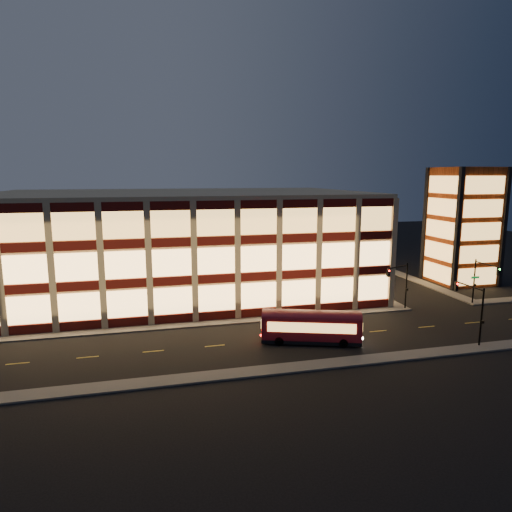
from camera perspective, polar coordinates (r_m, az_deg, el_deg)
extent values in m
plane|color=black|center=(52.42, -4.01, -8.64)|extent=(200.00, 200.00, 0.00)
cube|color=#514F4C|center=(52.94, -7.44, -8.43)|extent=(54.00, 2.00, 0.15)
cube|color=#514F4C|center=(74.93, 11.25, -3.02)|extent=(2.00, 30.00, 0.15)
cube|color=#514F4C|center=(71.53, 29.36, -4.77)|extent=(14.00, 2.00, 0.15)
cube|color=#514F4C|center=(80.16, 18.39, -2.49)|extent=(2.00, 30.00, 0.15)
cube|color=#514F4C|center=(40.52, -0.72, -14.30)|extent=(100.00, 2.00, 0.15)
cube|color=tan|center=(66.88, -9.15, 1.52)|extent=(50.00, 30.00, 14.00)
cube|color=tan|center=(66.20, -9.33, 7.74)|extent=(50.40, 30.40, 0.50)
cube|color=#470C0A|center=(53.59, -7.56, -7.55)|extent=(50.10, 0.25, 1.00)
cube|color=#FFBE6B|center=(53.02, -7.62, -5.38)|extent=(49.00, 0.20, 3.00)
cube|color=#470C0A|center=(74.43, 10.65, -2.63)|extent=(0.25, 30.10, 1.00)
cube|color=#FFBE6B|center=(74.00, 10.69, -1.05)|extent=(0.20, 29.00, 3.00)
cube|color=#470C0A|center=(52.43, -7.67, -2.96)|extent=(50.10, 0.25, 1.00)
cube|color=#FFBE6B|center=(52.02, -7.73, -0.71)|extent=(49.00, 0.20, 3.00)
cube|color=#470C0A|center=(73.61, 10.76, 0.71)|extent=(0.25, 30.10, 1.00)
cube|color=#FFBE6B|center=(73.29, 10.80, 2.33)|extent=(0.20, 29.00, 3.00)
cube|color=#470C0A|center=(51.63, -7.79, 1.80)|extent=(50.10, 0.25, 1.00)
cube|color=#FFBE6B|center=(51.39, -7.85, 4.12)|extent=(49.00, 0.20, 3.00)
cube|color=#470C0A|center=(73.03, 10.87, 4.12)|extent=(0.25, 30.10, 1.00)
cube|color=#FFBE6B|center=(72.84, 10.91, 5.76)|extent=(0.20, 29.00, 3.00)
cube|color=#8C3814|center=(78.22, 24.44, 3.45)|extent=(8.00, 8.00, 18.00)
cube|color=black|center=(72.63, 23.90, 3.05)|extent=(0.60, 0.60, 18.00)
cube|color=black|center=(77.78, 28.57, 3.09)|extent=(0.60, 0.60, 18.00)
cube|color=black|center=(79.06, 20.37, 3.78)|extent=(0.60, 0.60, 18.00)
cube|color=black|center=(83.81, 24.91, 3.80)|extent=(0.60, 0.60, 18.00)
cube|color=#FFB759|center=(76.17, 25.93, -2.31)|extent=(6.60, 0.16, 2.60)
cube|color=#FFB759|center=(76.83, 21.66, -1.90)|extent=(0.16, 6.60, 2.60)
cube|color=#FFB759|center=(75.57, 26.13, 0.21)|extent=(6.60, 0.16, 2.60)
cube|color=#FFB759|center=(76.24, 21.82, 0.60)|extent=(0.16, 6.60, 2.60)
cube|color=#FFB759|center=(75.13, 26.33, 2.76)|extent=(6.60, 0.16, 2.60)
cube|color=#FFB759|center=(75.80, 21.99, 3.13)|extent=(0.16, 6.60, 2.60)
cube|color=#FFB759|center=(74.83, 26.53, 5.34)|extent=(6.60, 0.16, 2.60)
cube|color=#FFB759|center=(75.51, 22.16, 5.69)|extent=(0.16, 6.60, 2.60)
cube|color=#FFB759|center=(74.69, 26.74, 7.94)|extent=(6.60, 0.16, 2.60)
cube|color=#FFB759|center=(75.37, 22.33, 8.27)|extent=(0.16, 6.60, 2.60)
cylinder|color=black|center=(60.68, 18.27, -3.59)|extent=(0.18, 0.18, 6.00)
cylinder|color=black|center=(58.59, 17.35, -1.31)|extent=(3.56, 1.63, 0.14)
cube|color=black|center=(57.17, 16.21, -2.04)|extent=(0.32, 0.32, 0.95)
sphere|color=#FF0C05|center=(56.96, 16.32, -1.78)|extent=(0.20, 0.20, 0.20)
cube|color=black|center=(60.61, 18.35, -4.00)|extent=(0.25, 0.18, 0.28)
cylinder|color=black|center=(66.49, 25.60, -2.91)|extent=(0.18, 0.18, 6.00)
cylinder|color=black|center=(64.49, 26.90, -0.94)|extent=(0.14, 4.00, 0.14)
cube|color=black|center=(63.11, 28.04, -1.71)|extent=(0.32, 0.32, 0.95)
sphere|color=#0CFF26|center=(62.93, 28.17, -1.48)|extent=(0.20, 0.20, 0.20)
cube|color=black|center=(66.42, 25.68, -3.28)|extent=(0.25, 0.18, 0.28)
cube|color=#0C7226|center=(66.25, 25.72, -2.43)|extent=(1.20, 0.06, 0.28)
cylinder|color=black|center=(50.36, 26.35, -6.90)|extent=(0.18, 0.18, 6.00)
cylinder|color=black|center=(51.18, 25.15, -3.42)|extent=(0.14, 4.00, 0.14)
cube|color=black|center=(52.80, 23.75, -3.48)|extent=(0.32, 0.32, 0.95)
sphere|color=#FF0C05|center=(52.60, 23.90, -3.21)|extent=(0.20, 0.20, 0.20)
cube|color=black|center=(50.33, 26.46, -7.40)|extent=(0.25, 0.18, 0.28)
cube|color=maroon|center=(47.00, 6.90, -8.75)|extent=(10.19, 5.57, 2.28)
cube|color=black|center=(47.45, 6.86, -10.28)|extent=(10.19, 5.57, 0.35)
cylinder|color=black|center=(46.39, 2.92, -10.58)|extent=(0.94, 0.57, 0.89)
cylinder|color=black|center=(48.44, 3.02, -9.67)|extent=(0.94, 0.57, 0.89)
cylinder|color=black|center=(46.62, 10.88, -10.65)|extent=(0.94, 0.57, 0.89)
cylinder|color=black|center=(48.66, 10.62, -9.74)|extent=(0.94, 0.57, 0.89)
cube|color=#FFB759|center=(45.71, 6.95, -8.91)|extent=(8.27, 2.90, 0.99)
cube|color=#FFB759|center=(48.12, 6.86, -7.93)|extent=(8.27, 2.90, 0.99)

